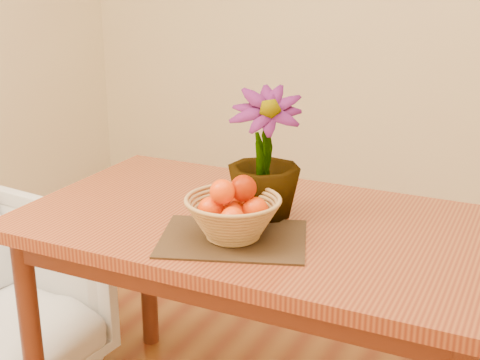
% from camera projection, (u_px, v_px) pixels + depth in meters
% --- Properties ---
extents(table, '(1.40, 0.80, 0.75)m').
position_uv_depth(table, '(261.00, 247.00, 1.96)').
color(table, brown).
rests_on(table, floor).
extents(placemat, '(0.46, 0.40, 0.01)m').
position_uv_depth(placemat, '(233.00, 239.00, 1.79)').
color(placemat, '#332212').
rests_on(placemat, table).
extents(wicker_basket, '(0.26, 0.26, 0.11)m').
position_uv_depth(wicker_basket, '(233.00, 220.00, 1.77)').
color(wicker_basket, '#A37943').
rests_on(wicker_basket, placemat).
extents(orange_pile, '(0.18, 0.17, 0.13)m').
position_uv_depth(orange_pile, '(235.00, 202.00, 1.76)').
color(orange_pile, '#EC4203').
rests_on(orange_pile, wicker_basket).
extents(potted_plant, '(0.27, 0.27, 0.38)m').
position_uv_depth(potted_plant, '(264.00, 154.00, 1.89)').
color(potted_plant, '#134213').
rests_on(potted_plant, table).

